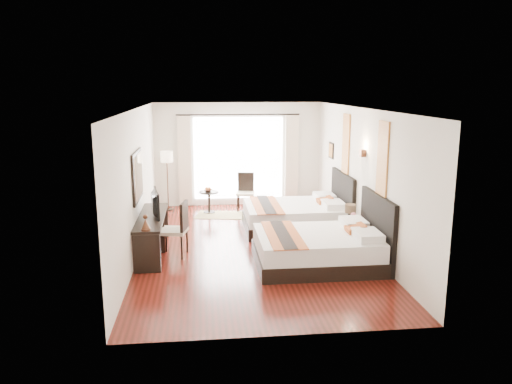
{
  "coord_description": "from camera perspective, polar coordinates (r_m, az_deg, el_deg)",
  "views": [
    {
      "loc": [
        -0.98,
        -9.72,
        3.23
      ],
      "look_at": [
        0.1,
        0.19,
        1.1
      ],
      "focal_mm": 35.0,
      "sensor_mm": 36.0,
      "label": 1
    }
  ],
  "objects": [
    {
      "name": "table_lamp",
      "position": [
        10.39,
        10.74,
        -2.01
      ],
      "size": [
        0.23,
        0.23,
        0.36
      ],
      "color": "black",
      "rests_on": "nightstand"
    },
    {
      "name": "wall_sconce",
      "position": [
        10.15,
        12.08,
        4.36
      ],
      "size": [
        0.1,
        0.14,
        0.14
      ],
      "primitive_type": "cube",
      "color": "#412417",
      "rests_on": "wall_headboard"
    },
    {
      "name": "drape_right",
      "position": [
        13.71,
        4.08,
        3.83
      ],
      "size": [
        0.35,
        0.14,
        2.35
      ],
      "primitive_type": "cube",
      "color": "#C5B198",
      "rests_on": "floor"
    },
    {
      "name": "bed_far",
      "position": [
        11.45,
        4.79,
        -2.66
      ],
      "size": [
        2.29,
        1.79,
        1.29
      ],
      "color": "black",
      "rests_on": "floor"
    },
    {
      "name": "desk_chair",
      "position": [
        9.8,
        -9.26,
        -5.36
      ],
      "size": [
        0.59,
        0.59,
        1.07
      ],
      "rotation": [
        0.0,
        0.0,
        2.93
      ],
      "color": "#C4B696",
      "rests_on": "floor"
    },
    {
      "name": "floor_lamp",
      "position": [
        13.17,
        -10.16,
        3.54
      ],
      "size": [
        0.32,
        0.32,
        1.57
      ],
      "color": "black",
      "rests_on": "floor"
    },
    {
      "name": "art_panel_near",
      "position": [
        9.22,
        14.27,
        3.68
      ],
      "size": [
        0.03,
        0.5,
        1.35
      ],
      "primitive_type": "cube",
      "color": "maroon",
      "rests_on": "wall_headboard"
    },
    {
      "name": "jute_rug",
      "position": [
        12.75,
        -4.14,
        -2.64
      ],
      "size": [
        1.31,
        1.0,
        0.01
      ],
      "primitive_type": "cube",
      "rotation": [
        0.0,
        0.0,
        -0.17
      ],
      "color": "tan",
      "rests_on": "floor"
    },
    {
      "name": "art_panel_far",
      "position": [
        11.4,
        10.24,
        5.4
      ],
      "size": [
        0.03,
        0.5,
        1.35
      ],
      "primitive_type": "cube",
      "color": "maroon",
      "rests_on": "wall_headboard"
    },
    {
      "name": "wall_entry",
      "position": [
        6.33,
        3.0,
        -4.81
      ],
      "size": [
        4.5,
        0.01,
        2.8
      ],
      "primitive_type": "cube",
      "color": "silver",
      "rests_on": "floor"
    },
    {
      "name": "vase",
      "position": [
        10.26,
        11.04,
        -3.21
      ],
      "size": [
        0.16,
        0.16,
        0.14
      ],
      "primitive_type": "imported",
      "rotation": [
        0.0,
        0.0,
        0.18
      ],
      "color": "black",
      "rests_on": "nightstand"
    },
    {
      "name": "ceiling",
      "position": [
        9.78,
        -0.45,
        9.46
      ],
      "size": [
        4.5,
        7.5,
        0.02
      ],
      "primitive_type": "cube",
      "color": "white",
      "rests_on": "wall_headboard"
    },
    {
      "name": "bed_near",
      "position": [
        9.28,
        7.53,
        -6.26
      ],
      "size": [
        2.29,
        1.78,
        1.29
      ],
      "color": "black",
      "rests_on": "floor"
    },
    {
      "name": "wall_desk",
      "position": [
        9.97,
        -13.38,
        1.13
      ],
      "size": [
        0.01,
        7.5,
        2.8
      ],
      "primitive_type": "cube",
      "color": "silver",
      "rests_on": "floor"
    },
    {
      "name": "drape_left",
      "position": [
        13.5,
        -8.15,
        3.62
      ],
      "size": [
        0.35,
        0.14,
        2.35
      ],
      "primitive_type": "cube",
      "color": "#C5B198",
      "rests_on": "floor"
    },
    {
      "name": "mirror_glass",
      "position": [
        9.77,
        -13.26,
        1.81
      ],
      "size": [
        0.01,
        1.12,
        0.82
      ],
      "primitive_type": "cube",
      "color": "white",
      "rests_on": "mirror_frame"
    },
    {
      "name": "sheer_curtain",
      "position": [
        13.56,
        -2.0,
        3.85
      ],
      "size": [
        2.3,
        0.02,
        2.1
      ],
      "primitive_type": "cube",
      "color": "white",
      "rests_on": "wall_window"
    },
    {
      "name": "console_desk",
      "position": [
        10.01,
        -11.77,
        -4.78
      ],
      "size": [
        0.5,
        2.2,
        0.76
      ],
      "primitive_type": "cube",
      "color": "black",
      "rests_on": "floor"
    },
    {
      "name": "wall_window",
      "position": [
        13.62,
        -2.03,
        4.32
      ],
      "size": [
        4.5,
        0.01,
        2.8
      ],
      "primitive_type": "cube",
      "color": "silver",
      "rests_on": "floor"
    },
    {
      "name": "side_table",
      "position": [
        12.96,
        -5.38,
        -1.15
      ],
      "size": [
        0.49,
        0.49,
        0.57
      ],
      "primitive_type": "cylinder",
      "color": "black",
      "rests_on": "floor"
    },
    {
      "name": "television",
      "position": [
        9.84,
        -11.81,
        -1.27
      ],
      "size": [
        0.25,
        0.89,
        0.51
      ],
      "primitive_type": "imported",
      "rotation": [
        0.0,
        0.0,
        1.73
      ],
      "color": "black",
      "rests_on": "console_desk"
    },
    {
      "name": "mirror_frame",
      "position": [
        9.77,
        -13.4,
        1.8
      ],
      "size": [
        0.04,
        1.25,
        0.95
      ],
      "primitive_type": "cube",
      "color": "black",
      "rests_on": "wall_desk"
    },
    {
      "name": "floor",
      "position": [
        10.29,
        -0.42,
        -6.29
      ],
      "size": [
        4.5,
        7.5,
        0.01
      ],
      "primitive_type": "cube",
      "color": "#38110A",
      "rests_on": "ground"
    },
    {
      "name": "nightstand",
      "position": [
        10.45,
        10.73,
        -4.79
      ],
      "size": [
        0.41,
        0.51,
        0.49
      ],
      "primitive_type": "cube",
      "color": "black",
      "rests_on": "floor"
    },
    {
      "name": "fruit_bowl",
      "position": [
        12.87,
        -5.52,
        0.16
      ],
      "size": [
        0.27,
        0.27,
        0.05
      ],
      "primitive_type": "imported",
      "rotation": [
        0.0,
        0.0,
        -0.25
      ],
      "color": "#4C321B",
      "rests_on": "side_table"
    },
    {
      "name": "bronze_figurine",
      "position": [
        8.92,
        -12.5,
        -3.53
      ],
      "size": [
        0.18,
        0.18,
        0.25
      ],
      "primitive_type": null,
      "rotation": [
        0.0,
        0.0,
        0.05
      ],
      "color": "#412417",
      "rests_on": "console_desk"
    },
    {
      "name": "window_glass",
      "position": [
        13.62,
        -2.02,
        3.89
      ],
      "size": [
        2.4,
        0.02,
        2.2
      ],
      "primitive_type": "cube",
      "color": "white",
      "rests_on": "wall_window"
    },
    {
      "name": "wall_headboard",
      "position": [
        10.4,
        11.97,
        1.64
      ],
      "size": [
        0.01,
        7.5,
        2.8
      ],
      "primitive_type": "cube",
      "color": "silver",
      "rests_on": "floor"
    },
    {
      "name": "window_chair",
      "position": [
        13.17,
        -1.2,
        -0.82
      ],
      "size": [
        0.52,
        0.52,
        0.99
      ],
      "rotation": [
        0.0,
        0.0,
        -1.72
      ],
      "color": "#C4B696",
      "rests_on": "floor"
    }
  ]
}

